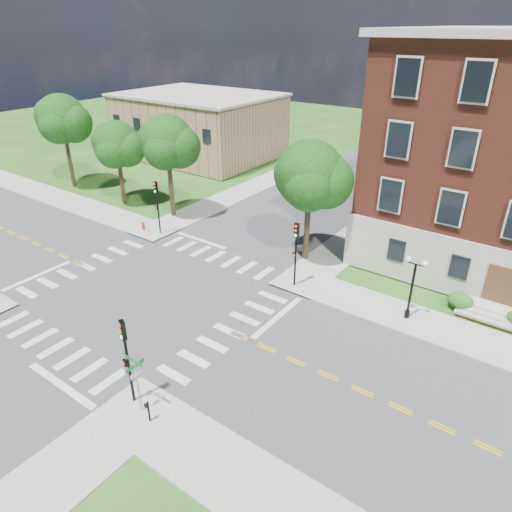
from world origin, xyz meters
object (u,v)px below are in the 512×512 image
Objects in this scene: twin_lamp_west at (412,285)px; street_sign_pole at (137,375)px; traffic_signal_se at (126,352)px; traffic_signal_ne at (296,247)px; push_button_post at (148,410)px; fire_hydrant at (143,226)px; traffic_signal_nw at (157,201)px.

street_sign_pole is at bearing -117.03° from twin_lamp_west.
traffic_signal_se reaches higher than twin_lamp_west.
push_button_post is at bearing -86.06° from traffic_signal_ne.
traffic_signal_se reaches higher than street_sign_pole.
twin_lamp_west is at bearing 60.35° from traffic_signal_se.
traffic_signal_se is 21.58m from fire_hydrant.
street_sign_pole is 22.20m from fire_hydrant.
push_button_post is at bearing -114.10° from twin_lamp_west.
twin_lamp_west is 17.04m from push_button_post.
traffic_signal_nw reaches higher than street_sign_pole.
fire_hydrant is (-17.25, 15.09, -0.33)m from push_button_post.
fire_hydrant is at bearing 136.86° from traffic_signal_se.
fire_hydrant is at bearing 137.89° from street_sign_pole.
traffic_signal_ne is 16.47m from fire_hydrant.
twin_lamp_west is 17.08m from street_sign_pole.
traffic_signal_nw is 21.94m from push_button_post.
traffic_signal_nw reaches higher than push_button_post.
twin_lamp_west is at bearing 0.15° from traffic_signal_nw.
traffic_signal_se and traffic_signal_ne have the same top height.
traffic_signal_ne is 14.44m from traffic_signal_nw.
fire_hydrant is (-16.41, 14.83, -1.84)m from street_sign_pole.
push_button_post is (1.63, -0.45, -2.39)m from traffic_signal_se.
twin_lamp_west reaches higher than push_button_post.
traffic_signal_se is at bearing -47.31° from traffic_signal_nw.
street_sign_pole is (0.79, -0.19, -0.88)m from traffic_signal_se.
traffic_signal_ne is at bearing 87.53° from traffic_signal_se.
push_button_post is 1.60× the size of fire_hydrant.
twin_lamp_west is 1.36× the size of street_sign_pole.
traffic_signal_se is 6.40× the size of fire_hydrant.
traffic_signal_nw is 3.29m from fire_hydrant.
traffic_signal_ne is 4.00× the size of push_button_post.
traffic_signal_ne is 6.40× the size of fire_hydrant.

